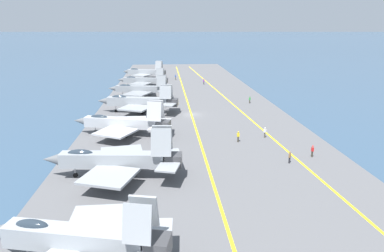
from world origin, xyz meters
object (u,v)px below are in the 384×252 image
Objects in this scene: parked_jet_fourth at (123,123)px; parked_jet_fifth at (139,102)px; parked_jet_third at (116,160)px; crew_brown_vest at (290,157)px; crew_white_vest at (265,132)px; parked_jet_eighth at (145,72)px; parked_jet_seventh at (144,80)px; crew_purple_vest at (204,81)px; crew_yellow_vest at (238,136)px; crew_red_vest at (312,151)px; crew_blue_vest at (176,77)px; parked_jet_second at (78,239)px; parked_jet_sixth at (141,89)px; crew_green_vest at (250,99)px.

parked_jet_fourth is 0.98× the size of parked_jet_fifth.
parked_jet_third is at bearing 178.92° from parked_jet_fifth.
crew_white_vest reaches higher than crew_brown_vest.
parked_jet_third is 26.68m from crew_white_vest.
parked_jet_fifth is 47.35m from parked_jet_eighth.
parked_jet_seventh reaches higher than crew_purple_vest.
parked_jet_fourth reaches higher than crew_brown_vest.
parked_jet_eighth is 70.46m from crew_yellow_vest.
crew_white_vest reaches higher than crew_red_vest.
parked_jet_fourth is 10.11× the size of crew_brown_vest.
crew_purple_vest is at bearing -0.84° from crew_yellow_vest.
parked_jet_third is 70.61m from crew_purple_vest.
crew_blue_vest is (75.78, 12.95, 0.05)m from crew_brown_vest.
crew_yellow_vest is at bearing -104.64° from parked_jet_fourth.
parked_jet_seventh is at bearing -1.13° from parked_jet_fourth.
parked_jet_fifth is at bearing -1.55° from parked_jet_second.
parked_jet_fourth is 31.16m from parked_jet_sixth.
parked_jet_sixth is at bearing 1.90° from parked_jet_fifth.
crew_brown_vest is at bearing -176.21° from crew_purple_vest.
parked_jet_fifth reaches higher than crew_brown_vest.
crew_brown_vest is 11.10m from crew_white_vest.
crew_red_vest is (-58.86, -27.00, -1.29)m from parked_jet_seventh.
parked_jet_fifth is 10.35× the size of crew_brown_vest.
parked_jet_fifth is (15.79, -1.56, 0.19)m from parked_jet_fourth.
parked_jet_fourth is 9.81× the size of crew_red_vest.
parked_jet_third is at bearing 172.74° from crew_blue_vest.
crew_blue_vest is at bearing -10.08° from parked_jet_fourth.
crew_purple_vest reaches higher than crew_red_vest.
crew_yellow_vest reaches higher than crew_red_vest.
crew_green_vest is at bearing -106.98° from parked_jet_sixth.
crew_yellow_vest is at bearing -164.93° from parked_jet_eighth.
crew_brown_vest is 0.95× the size of crew_blue_vest.
parked_jet_sixth is 41.05m from crew_white_vest.
parked_jet_sixth reaches higher than crew_purple_vest.
crew_brown_vest is at bearing -159.30° from parked_jet_seventh.
crew_purple_vest is (54.19, 4.09, 0.03)m from crew_white_vest.
parked_jet_sixth is 15.48m from parked_jet_seventh.
parked_jet_third is 1.11× the size of parked_jet_eighth.
parked_jet_sixth is 31.99m from parked_jet_eighth.
parked_jet_third reaches higher than parked_jet_seventh.
parked_jet_eighth reaches higher than crew_white_vest.
crew_green_vest is (23.05, -27.54, -1.32)m from parked_jet_fourth.
parked_jet_second is 0.89× the size of parked_jet_fourth.
crew_purple_vest is at bearing 7.51° from crew_red_vest.
crew_red_vest is (-9.15, -4.26, -0.02)m from crew_white_vest.
crew_blue_vest reaches higher than crew_yellow_vest.
crew_brown_vest is (2.81, -22.95, -1.47)m from parked_jet_third.
crew_green_vest is 35.29m from crew_red_vest.
parked_jet_second reaches higher than crew_yellow_vest.
crew_purple_vest is (68.10, -18.63, -1.40)m from parked_jet_third.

